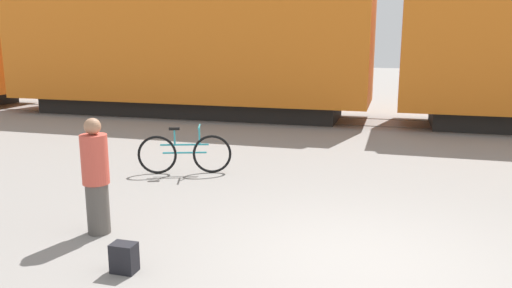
{
  "coord_description": "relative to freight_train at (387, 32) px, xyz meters",
  "views": [
    {
      "loc": [
        0.37,
        -5.54,
        2.6
      ],
      "look_at": [
        -1.54,
        1.22,
        1.1
      ],
      "focal_mm": 35.0,
      "sensor_mm": 36.0,
      "label": 1
    }
  ],
  "objects": [
    {
      "name": "ground_plane",
      "position": [
        0.0,
        -10.29,
        -2.75
      ],
      "size": [
        80.0,
        80.0,
        0.0
      ],
      "primitive_type": "plane",
      "color": "gray"
    },
    {
      "name": "freight_train",
      "position": [
        0.0,
        0.0,
        0.0
      ],
      "size": [
        51.71,
        3.04,
        5.27
      ],
      "color": "black",
      "rests_on": "ground_plane"
    },
    {
      "name": "rail_near",
      "position": [
        0.0,
        -0.72,
        -2.74
      ],
      "size": [
        63.71,
        0.07,
        0.01
      ],
      "primitive_type": "cube",
      "color": "#4C4238",
      "rests_on": "ground_plane"
    },
    {
      "name": "rail_far",
      "position": [
        0.0,
        0.72,
        -2.74
      ],
      "size": [
        63.71,
        0.07,
        0.01
      ],
      "primitive_type": "cube",
      "color": "#4C4238",
      "rests_on": "ground_plane"
    },
    {
      "name": "bicycle_teal",
      "position": [
        -3.53,
        -7.13,
        -2.35
      ],
      "size": [
        1.73,
        0.65,
        0.94
      ],
      "color": "black",
      "rests_on": "ground_plane"
    },
    {
      "name": "person_in_red",
      "position": [
        -3.42,
        -10.26,
        -1.97
      ],
      "size": [
        0.35,
        0.35,
        1.58
      ],
      "rotation": [
        0.0,
        0.0,
        2.47
      ],
      "color": "#514C47",
      "rests_on": "ground_plane"
    },
    {
      "name": "backpack",
      "position": [
        -2.49,
        -11.2,
        -2.58
      ],
      "size": [
        0.28,
        0.2,
        0.34
      ],
      "color": "black",
      "rests_on": "ground_plane"
    }
  ]
}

